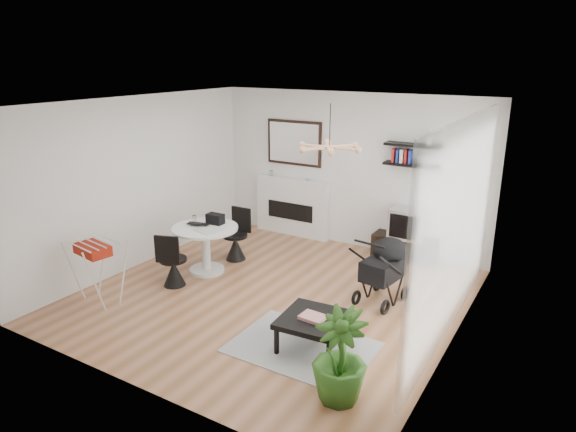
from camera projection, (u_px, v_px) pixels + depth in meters
The scene contains 25 objects.
floor at pixel (273, 295), 7.32m from camera, with size 5.00×5.00×0.00m, color #8F5B37.
ceiling at pixel (271, 103), 6.52m from camera, with size 5.00×5.00×0.00m, color white.
wall_back at pixel (349, 171), 8.97m from camera, with size 5.00×5.00×0.00m, color white.
wall_left at pixel (139, 182), 8.15m from camera, with size 5.00×5.00×0.00m, color white.
wall_right at pixel (461, 237), 5.69m from camera, with size 5.00×5.00×0.00m, color white.
sheer_curtain at pixel (456, 231), 5.91m from camera, with size 0.04×3.60×2.60m, color white.
fireplace at pixel (292, 200), 9.64m from camera, with size 1.50×0.17×2.16m.
shelf_lower at pixel (412, 165), 8.22m from camera, with size 0.90×0.25×0.04m, color black.
shelf_upper at pixel (413, 145), 8.12m from camera, with size 0.90×0.25×0.04m, color black.
pendant_lamp at pixel (329, 147), 6.58m from camera, with size 0.90×0.90×0.10m, color tan, non-canonical shape.
tv_console at pixel (404, 248), 8.59m from camera, with size 1.06×0.37×0.40m, color black.
crt_tv at pixel (409, 223), 8.43m from camera, with size 0.57×0.50×0.50m.
dining_table at pixel (206, 242), 7.99m from camera, with size 1.02×1.02×0.75m.
laptop at pixel (197, 225), 7.94m from camera, with size 0.36×0.23×0.03m, color black.
black_bag at pixel (215, 219), 8.04m from camera, with size 0.27×0.16×0.16m, color black.
newspaper at pixel (208, 230), 7.75m from camera, with size 0.37×0.31×0.01m, color white.
drinking_glass at pixel (194, 218), 8.16m from camera, with size 0.06×0.06×0.10m, color white.
chair_far at pixel (236, 244), 8.57m from camera, with size 0.41×0.41×0.86m.
chair_near at pixel (173, 269), 7.56m from camera, with size 0.44×0.45×0.84m.
drying_rack at pixel (99, 271), 7.01m from camera, with size 0.68×0.65×0.89m.
stroller at pixel (384, 272), 7.07m from camera, with size 0.61×0.85×1.00m.
rug at pixel (302, 347), 6.02m from camera, with size 1.61×1.17×0.01m, color gray.
coffee_table at pixel (314, 321), 5.92m from camera, with size 0.80×0.80×0.38m.
magazines at pixel (313, 317), 5.87m from camera, with size 0.28×0.22×0.04m, color red.
potted_plant at pixel (340, 356), 4.98m from camera, with size 0.54×0.54×0.97m, color #2B5A19.
Camera 1 is at (3.61, -5.59, 3.28)m, focal length 32.00 mm.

